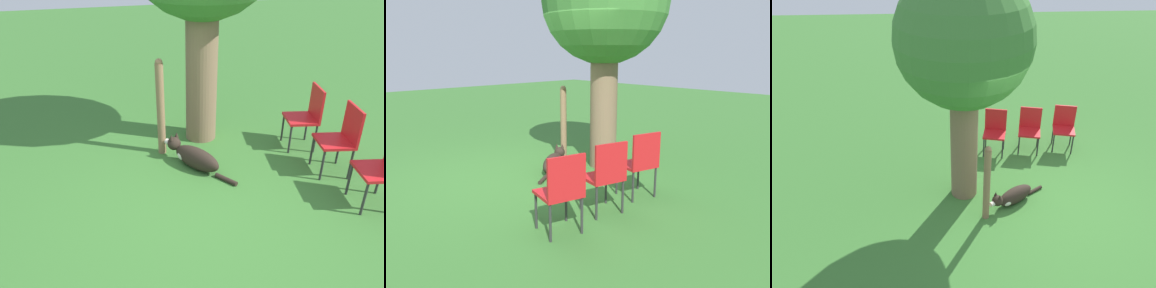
{
  "view_description": "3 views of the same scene",
  "coord_description": "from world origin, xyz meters",
  "views": [
    {
      "loc": [
        -1.11,
        -3.42,
        2.67
      ],
      "look_at": [
        0.08,
        0.65,
        0.35
      ],
      "focal_mm": 35.0,
      "sensor_mm": 36.0,
      "label": 1
    },
    {
      "loc": [
        4.72,
        -3.13,
        1.94
      ],
      "look_at": [
        0.85,
        0.51,
        0.62
      ],
      "focal_mm": 35.0,
      "sensor_mm": 36.0,
      "label": 2
    },
    {
      "loc": [
        -4.81,
        1.79,
        4.23
      ],
      "look_at": [
        0.35,
        1.48,
        1.08
      ],
      "focal_mm": 35.0,
      "sensor_mm": 36.0,
      "label": 3
    }
  ],
  "objects": [
    {
      "name": "oak_tree",
      "position": [
        0.46,
        1.47,
        2.66
      ],
      "size": [
        2.04,
        2.04,
        3.76
      ],
      "color": "#7A6047",
      "rests_on": "ground_plane"
    },
    {
      "name": "red_chair_2",
      "position": [
        1.81,
        0.76,
        0.53
      ],
      "size": [
        0.51,
        0.52,
        0.91
      ],
      "rotation": [
        0.0,
        0.0,
        2.91
      ],
      "color": "red",
      "rests_on": "ground_plane"
    },
    {
      "name": "ground_plane",
      "position": [
        0.0,
        0.0,
        0.0
      ],
      "size": [
        30.0,
        30.0,
        0.0
      ],
      "primitive_type": "plane",
      "color": "#38702D"
    },
    {
      "name": "red_chair_0",
      "position": [
        1.89,
        -0.7,
        0.53
      ],
      "size": [
        0.51,
        0.52,
        0.91
      ],
      "rotation": [
        0.0,
        0.0,
        2.91
      ],
      "color": "red",
      "rests_on": "ground_plane"
    },
    {
      "name": "dog",
      "position": [
        0.1,
        0.66,
        0.15
      ],
      "size": [
        0.72,
        1.04,
        0.38
      ],
      "rotation": [
        0.0,
        0.0,
        2.14
      ],
      "color": "#2D231C",
      "rests_on": "ground_plane"
    },
    {
      "name": "red_chair_1",
      "position": [
        1.85,
        0.03,
        0.53
      ],
      "size": [
        0.51,
        0.52,
        0.91
      ],
      "rotation": [
        0.0,
        0.0,
        2.91
      ],
      "color": "red",
      "rests_on": "ground_plane"
    },
    {
      "name": "fence_post",
      "position": [
        -0.21,
        1.16,
        0.69
      ],
      "size": [
        0.11,
        0.11,
        1.36
      ],
      "color": "#846647",
      "rests_on": "ground_plane"
    }
  ]
}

